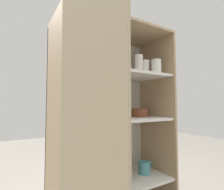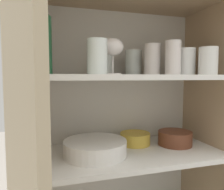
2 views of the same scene
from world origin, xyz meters
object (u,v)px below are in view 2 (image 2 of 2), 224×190
object	(u,v)px
wine_bottle	(40,39)
serving_bowl_small	(135,138)
plate_stack_white	(95,148)
mixing_bowl_large	(175,137)

from	to	relation	value
wine_bottle	serving_bowl_small	world-z (taller)	wine_bottle
wine_bottle	serving_bowl_small	size ratio (longest dim) A/B	1.80
serving_bowl_small	plate_stack_white	bearing A→B (deg)	-156.82
wine_bottle	mixing_bowl_large	bearing A→B (deg)	12.76
serving_bowl_small	wine_bottle	bearing A→B (deg)	-154.79
wine_bottle	mixing_bowl_large	world-z (taller)	wine_bottle
wine_bottle	plate_stack_white	xyz separation A→B (m)	(0.20, 0.11, -0.41)
wine_bottle	mixing_bowl_large	xyz separation A→B (m)	(0.60, 0.14, -0.41)
plate_stack_white	wine_bottle	bearing A→B (deg)	-152.73
plate_stack_white	mixing_bowl_large	xyz separation A→B (m)	(0.39, 0.03, 0.00)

